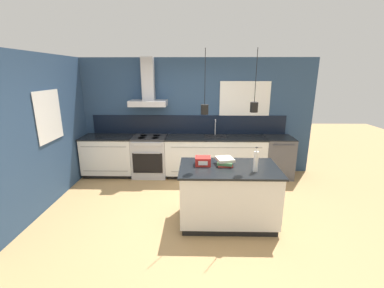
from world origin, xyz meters
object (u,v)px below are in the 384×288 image
Objects in this scene: dishwasher at (278,157)px; book_stack at (225,161)px; oven_range at (150,156)px; red_supply_box at (203,161)px; bottle_on_island at (256,161)px.

dishwasher is 2.69× the size of book_stack.
dishwasher is at bearing 51.98° from book_stack.
red_supply_box reaches higher than oven_range.
book_stack is at bearing -128.02° from dishwasher.
oven_range is 2.69× the size of book_stack.
dishwasher is (2.87, 0.00, -0.00)m from oven_range.
red_supply_box is at bearing 161.46° from bottle_on_island.
book_stack is at bearing 4.17° from red_supply_box.
oven_range is 2.19m from red_supply_box.
red_supply_box reaches higher than dishwasher.
oven_range is 3.90× the size of red_supply_box.
bottle_on_island is at bearing -18.54° from red_supply_box.
oven_range is 2.85m from bottle_on_island.
oven_range is at bearing 122.91° from red_supply_box.
dishwasher is 2.29m from book_stack.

